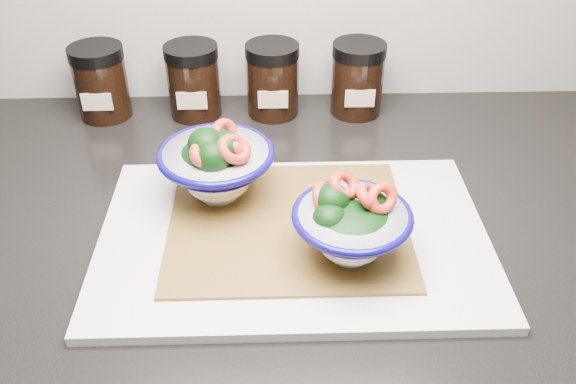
{
  "coord_description": "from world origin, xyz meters",
  "views": [
    {
      "loc": [
        0.16,
        0.83,
        1.37
      ],
      "look_at": [
        0.17,
        1.39,
        0.96
      ],
      "focal_mm": 38.0,
      "sensor_mm": 36.0,
      "label": 1
    }
  ],
  "objects_px": {
    "bowl_left": "(217,165)",
    "spice_jar_c": "(273,80)",
    "bowl_right": "(351,225)",
    "spice_jar_a": "(101,82)",
    "cutting_board": "(294,237)",
    "spice_jar_b": "(193,81)",
    "spice_jar_d": "(357,79)"
  },
  "relations": [
    {
      "from": "bowl_left",
      "to": "spice_jar_c",
      "type": "height_order",
      "value": "bowl_left"
    },
    {
      "from": "bowl_right",
      "to": "spice_jar_a",
      "type": "height_order",
      "value": "bowl_right"
    },
    {
      "from": "cutting_board",
      "to": "spice_jar_b",
      "type": "height_order",
      "value": "spice_jar_b"
    },
    {
      "from": "bowl_right",
      "to": "spice_jar_d",
      "type": "relative_size",
      "value": 1.15
    },
    {
      "from": "cutting_board",
      "to": "spice_jar_b",
      "type": "distance_m",
      "value": 0.35
    },
    {
      "from": "spice_jar_b",
      "to": "bowl_left",
      "type": "bearing_deg",
      "value": -77.83
    },
    {
      "from": "bowl_right",
      "to": "spice_jar_d",
      "type": "distance_m",
      "value": 0.36
    },
    {
      "from": "spice_jar_a",
      "to": "bowl_right",
      "type": "bearing_deg",
      "value": -46.02
    },
    {
      "from": "spice_jar_c",
      "to": "bowl_right",
      "type": "bearing_deg",
      "value": -77.23
    },
    {
      "from": "spice_jar_a",
      "to": "spice_jar_c",
      "type": "relative_size",
      "value": 1.0
    },
    {
      "from": "bowl_right",
      "to": "spice_jar_a",
      "type": "distance_m",
      "value": 0.49
    },
    {
      "from": "spice_jar_c",
      "to": "spice_jar_d",
      "type": "distance_m",
      "value": 0.13
    },
    {
      "from": "cutting_board",
      "to": "spice_jar_d",
      "type": "bearing_deg",
      "value": 70.72
    },
    {
      "from": "spice_jar_b",
      "to": "spice_jar_d",
      "type": "distance_m",
      "value": 0.25
    },
    {
      "from": "bowl_left",
      "to": "spice_jar_d",
      "type": "distance_m",
      "value": 0.31
    },
    {
      "from": "bowl_right",
      "to": "spice_jar_c",
      "type": "relative_size",
      "value": 1.15
    },
    {
      "from": "bowl_left",
      "to": "spice_jar_d",
      "type": "bearing_deg",
      "value": 50.4
    },
    {
      "from": "bowl_right",
      "to": "spice_jar_d",
      "type": "bearing_deg",
      "value": 81.93
    },
    {
      "from": "cutting_board",
      "to": "bowl_right",
      "type": "xyz_separation_m",
      "value": [
        0.06,
        -0.04,
        0.05
      ]
    },
    {
      "from": "cutting_board",
      "to": "spice_jar_c",
      "type": "height_order",
      "value": "spice_jar_c"
    },
    {
      "from": "cutting_board",
      "to": "spice_jar_b",
      "type": "relative_size",
      "value": 3.98
    },
    {
      "from": "bowl_right",
      "to": "spice_jar_a",
      "type": "bearing_deg",
      "value": 133.98
    },
    {
      "from": "bowl_left",
      "to": "bowl_right",
      "type": "height_order",
      "value": "bowl_left"
    },
    {
      "from": "bowl_left",
      "to": "spice_jar_a",
      "type": "relative_size",
      "value": 1.26
    },
    {
      "from": "spice_jar_c",
      "to": "bowl_left",
      "type": "bearing_deg",
      "value": -105.97
    },
    {
      "from": "bowl_right",
      "to": "spice_jar_c",
      "type": "bearing_deg",
      "value": 102.77
    },
    {
      "from": "spice_jar_c",
      "to": "spice_jar_d",
      "type": "xyz_separation_m",
      "value": [
        0.13,
        0.0,
        0.0
      ]
    },
    {
      "from": "bowl_left",
      "to": "spice_jar_b",
      "type": "height_order",
      "value": "bowl_left"
    },
    {
      "from": "bowl_right",
      "to": "spice_jar_b",
      "type": "xyz_separation_m",
      "value": [
        -0.2,
        0.35,
        0.0
      ]
    },
    {
      "from": "bowl_right",
      "to": "spice_jar_d",
      "type": "height_order",
      "value": "bowl_right"
    },
    {
      "from": "spice_jar_b",
      "to": "cutting_board",
      "type": "bearing_deg",
      "value": -65.62
    },
    {
      "from": "bowl_left",
      "to": "spice_jar_c",
      "type": "distance_m",
      "value": 0.25
    }
  ]
}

